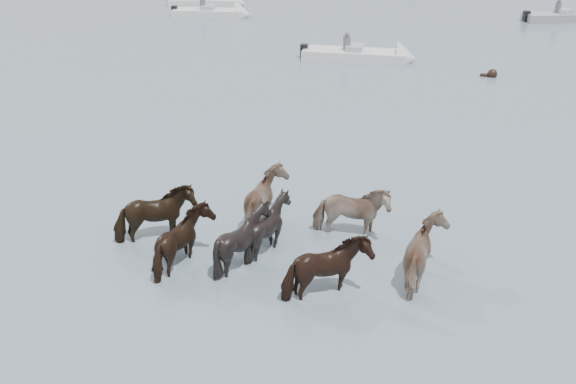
# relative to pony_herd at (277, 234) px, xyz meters

# --- Properties ---
(ground) EXTENTS (400.00, 400.00, 0.00)m
(ground) POSITION_rel_pony_herd_xyz_m (1.81, -0.47, -0.52)
(ground) COLOR #4D5F6F
(ground) RESTS_ON ground
(pony_herd) EXTENTS (8.10, 4.62, 1.57)m
(pony_herd) POSITION_rel_pony_herd_xyz_m (0.00, 0.00, 0.00)
(pony_herd) COLOR black
(pony_herd) RESTS_ON ground
(swimming_pony) EXTENTS (0.72, 0.44, 0.44)m
(swimming_pony) POSITION_rel_pony_herd_xyz_m (4.90, 17.09, -0.42)
(swimming_pony) COLOR black
(swimming_pony) RESTS_ON ground
(motorboat_a) EXTENTS (5.20, 2.26, 1.92)m
(motorboat_a) POSITION_rel_pony_herd_xyz_m (-11.59, 27.84, -0.29)
(motorboat_a) COLOR silver
(motorboat_a) RESTS_ON ground
(motorboat_b) EXTENTS (5.57, 1.87, 1.92)m
(motorboat_b) POSITION_rel_pony_herd_xyz_m (-0.60, 18.61, -0.30)
(motorboat_b) COLOR silver
(motorboat_b) RESTS_ON ground
(motorboat_c) EXTENTS (5.50, 3.35, 1.92)m
(motorboat_c) POSITION_rel_pony_herd_xyz_m (10.18, 32.31, -0.30)
(motorboat_c) COLOR gray
(motorboat_c) RESTS_ON ground
(motorboat_f) EXTENTS (5.57, 2.60, 1.92)m
(motorboat_f) POSITION_rel_pony_herd_xyz_m (-13.43, 31.84, -0.30)
(motorboat_f) COLOR silver
(motorboat_f) RESTS_ON ground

